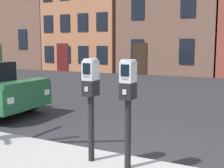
# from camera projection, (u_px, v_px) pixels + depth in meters

# --- Properties ---
(ground_plane) EXTENTS (160.00, 160.00, 0.00)m
(ground_plane) POSITION_uv_depth(u_px,v_px,m) (120.00, 168.00, 4.42)
(ground_plane) COLOR #28282B
(parking_meter_near_kerb) EXTENTS (0.22, 0.25, 1.53)m
(parking_meter_near_kerb) POSITION_uv_depth(u_px,v_px,m) (91.00, 91.00, 4.21)
(parking_meter_near_kerb) COLOR black
(parking_meter_near_kerb) RESTS_ON sidewalk_slab
(parking_meter_twin_adjacent) EXTENTS (0.22, 0.25, 1.53)m
(parking_meter_twin_adjacent) POSITION_uv_depth(u_px,v_px,m) (128.00, 94.00, 3.95)
(parking_meter_twin_adjacent) COLOR black
(parking_meter_twin_adjacent) RESTS_ON sidewalk_slab
(townhouse_brownstone) EXTENTS (6.24, 5.21, 9.26)m
(townhouse_brownstone) POSITION_uv_depth(u_px,v_px,m) (91.00, 12.00, 23.21)
(townhouse_brownstone) COLOR #B7704C
(townhouse_brownstone) RESTS_ON ground_plane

